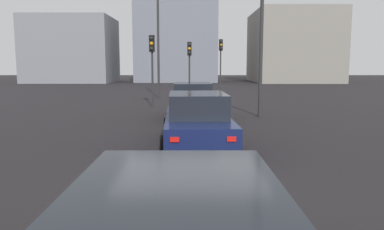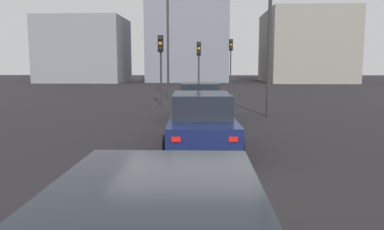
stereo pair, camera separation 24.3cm
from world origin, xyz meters
TOP-DOWN VIEW (x-y plane):
  - ground_plane at (0.00, 0.00)m, footprint 160.00×160.00m
  - car_black_lead at (9.83, -0.07)m, footprint 4.31×2.08m
  - car_navy_second at (3.87, -0.18)m, footprint 4.89×2.09m
  - traffic_light_near_left at (24.14, -2.39)m, footprint 0.32×0.30m
  - traffic_light_near_right at (18.87, 0.10)m, footprint 0.32×0.28m
  - traffic_light_far_left at (14.18, 2.11)m, footprint 0.32×0.29m
  - street_lamp_kerbside at (20.14, 2.28)m, footprint 0.56×0.36m
  - street_lamp_far at (10.44, -3.12)m, footprint 0.56×0.36m
  - building_facade_left at (46.39, -14.00)m, footprint 13.01×10.67m
  - building_facade_center at (46.92, 2.00)m, footprint 8.85×10.95m
  - building_facade_right at (44.98, 16.00)m, footprint 9.37×10.99m

SIDE VIEW (x-z plane):
  - ground_plane at x=0.00m, z-range -0.20..0.00m
  - car_black_lead at x=9.83m, z-range -0.03..1.52m
  - car_navy_second at x=3.87m, z-range -0.03..1.53m
  - traffic_light_near_right at x=18.87m, z-range 0.85..4.68m
  - traffic_light_far_left at x=14.18m, z-range 0.86..4.77m
  - traffic_light_near_left at x=24.14m, z-range 0.94..5.30m
  - building_facade_right at x=44.98m, z-range 0.00..8.60m
  - building_facade_left at x=46.39m, z-range 0.00..9.53m
  - street_lamp_far at x=10.44m, z-range 0.67..8.88m
  - street_lamp_kerbside at x=20.14m, z-range 0.67..8.95m
  - building_facade_center at x=46.92m, z-range 0.00..12.83m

